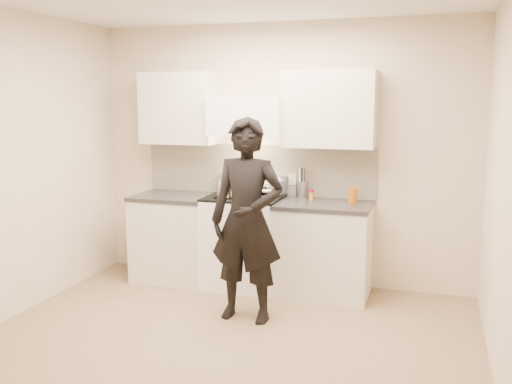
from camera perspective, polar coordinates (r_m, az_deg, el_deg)
ground_plane at (r=4.70m, az=-3.37°, el=-14.94°), size 4.00×4.00×0.00m
room_shell at (r=4.66m, az=-2.58°, el=5.25°), size 4.04×3.54×2.70m
stove at (r=5.90m, az=-1.20°, el=-4.92°), size 0.76×0.65×0.96m
counter_right at (r=5.70m, az=6.76°, el=-5.64°), size 0.92×0.67×0.92m
counter_left at (r=6.20m, az=-8.07°, el=-4.47°), size 0.82×0.67×0.92m
wok at (r=5.87m, az=1.08°, el=0.66°), size 0.32×0.39×0.25m
stock_pot at (r=5.72m, az=-2.76°, el=0.37°), size 0.32×0.30×0.16m
utensil_crock at (r=5.88m, az=4.58°, el=0.37°), size 0.12×0.12×0.31m
spice_jar at (r=5.77m, az=5.57°, el=-0.25°), size 0.05×0.05×0.10m
oil_glass at (r=5.65m, az=9.67°, el=-0.33°), size 0.08×0.08×0.15m
person at (r=4.93m, az=-0.92°, el=-2.85°), size 0.66×0.44×1.78m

